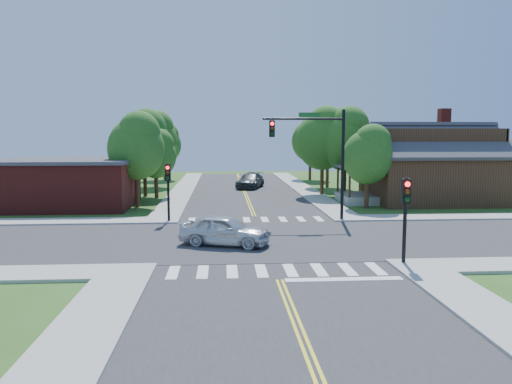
{
  "coord_description": "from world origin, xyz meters",
  "views": [
    {
      "loc": [
        -2.17,
        -26.12,
        5.62
      ],
      "look_at": [
        -0.17,
        3.35,
        2.2
      ],
      "focal_mm": 35.0,
      "sensor_mm": 36.0,
      "label": 1
    }
  ],
  "objects": [
    {
      "name": "crosswalk_south",
      "position": [
        0.0,
        -6.2,
        0.05
      ],
      "size": [
        8.85,
        2.0,
        0.01
      ],
      "color": "white",
      "rests_on": "ground"
    },
    {
      "name": "tree_w_c",
      "position": [
        -9.31,
        28.29,
        5.36
      ],
      "size": [
        4.82,
        4.58,
        8.19
      ],
      "color": "#382314",
      "rests_on": "ground"
    },
    {
      "name": "house_ne",
      "position": [
        15.11,
        14.23,
        3.33
      ],
      "size": [
        13.05,
        8.8,
        7.11
      ],
      "color": "#372313",
      "rests_on": "ground"
    },
    {
      "name": "car_dgrey",
      "position": [
        0.75,
        25.65,
        0.77
      ],
      "size": [
        5.12,
        6.52,
        1.54
      ],
      "primitive_type": "imported",
      "rotation": [
        0.0,
        0.0,
        -0.3
      ],
      "color": "#323538",
      "rests_on": "ground"
    },
    {
      "name": "building_nw",
      "position": [
        -14.2,
        13.2,
        1.88
      ],
      "size": [
        10.4,
        8.4,
        3.73
      ],
      "color": "maroon",
      "rests_on": "ground"
    },
    {
      "name": "signal_pole_nw",
      "position": [
        -5.6,
        5.58,
        2.66
      ],
      "size": [
        0.34,
        0.42,
        3.8
      ],
      "color": "black",
      "rests_on": "ground"
    },
    {
      "name": "intersection_patch",
      "position": [
        0.0,
        0.0,
        0.0
      ],
      "size": [
        10.2,
        10.2,
        0.06
      ],
      "primitive_type": "cube",
      "color": "#2D2D30",
      "rests_on": "ground"
    },
    {
      "name": "centerline",
      "position": [
        0.0,
        0.0,
        0.05
      ],
      "size": [
        0.3,
        90.0,
        0.01
      ],
      "color": "yellow",
      "rests_on": "ground"
    },
    {
      "name": "tree_e_b",
      "position": [
        8.98,
        18.21,
        5.35
      ],
      "size": [
        4.8,
        4.56,
        8.16
      ],
      "color": "#382314",
      "rests_on": "ground"
    },
    {
      "name": "car_silver",
      "position": [
        -2.06,
        -1.3,
        0.78
      ],
      "size": [
        4.68,
        5.71,
        1.55
      ],
      "primitive_type": "imported",
      "rotation": [
        0.0,
        0.0,
        1.23
      ],
      "color": "silver",
      "rests_on": "ground"
    },
    {
      "name": "road_ns",
      "position": [
        0.0,
        0.0,
        0.02
      ],
      "size": [
        10.0,
        90.0,
        0.04
      ],
      "primitive_type": "cube",
      "color": "#2D2D30",
      "rests_on": "ground"
    },
    {
      "name": "sidewalk_nw",
      "position": [
        -15.82,
        15.82,
        0.07
      ],
      "size": [
        40.0,
        40.0,
        0.14
      ],
      "color": "#9E9B93",
      "rests_on": "ground"
    },
    {
      "name": "signal_mast_ne",
      "position": [
        3.91,
        5.59,
        4.85
      ],
      "size": [
        5.3,
        0.42,
        7.2
      ],
      "color": "black",
      "rests_on": "ground"
    },
    {
      "name": "road_ew",
      "position": [
        0.0,
        0.0,
        0.03
      ],
      "size": [
        90.0,
        10.0,
        0.04
      ],
      "primitive_type": "cube",
      "color": "#2D2D30",
      "rests_on": "ground"
    },
    {
      "name": "tree_bldg",
      "position": [
        -7.93,
        18.32,
        4.02
      ],
      "size": [
        3.61,
        3.43,
        6.14
      ],
      "color": "#382314",
      "rests_on": "ground"
    },
    {
      "name": "signal_pole_se",
      "position": [
        5.6,
        -5.62,
        2.66
      ],
      "size": [
        0.34,
        0.42,
        3.8
      ],
      "color": "black",
      "rests_on": "ground"
    },
    {
      "name": "tree_house",
      "position": [
        7.11,
        19.22,
        5.4
      ],
      "size": [
        4.85,
        4.61,
        8.24
      ],
      "color": "#382314",
      "rests_on": "ground"
    },
    {
      "name": "tree_w_b",
      "position": [
        -9.1,
        19.48,
        5.2
      ],
      "size": [
        4.67,
        4.44,
        7.94
      ],
      "color": "#382314",
      "rests_on": "ground"
    },
    {
      "name": "tree_e_d",
      "position": [
        8.83,
        35.26,
        5.16
      ],
      "size": [
        4.63,
        4.4,
        7.87
      ],
      "color": "#382314",
      "rests_on": "ground"
    },
    {
      "name": "ground",
      "position": [
        0.0,
        0.0,
        0.0
      ],
      "size": [
        100.0,
        100.0,
        0.0
      ],
      "primitive_type": "plane",
      "color": "#315119",
      "rests_on": "ground"
    },
    {
      "name": "stop_bar",
      "position": [
        2.5,
        -7.6,
        0.0
      ],
      "size": [
        4.6,
        0.45,
        0.09
      ],
      "primitive_type": "cube",
      "color": "white",
      "rests_on": "ground"
    },
    {
      "name": "tree_e_c",
      "position": [
        9.11,
        26.22,
        5.47
      ],
      "size": [
        4.91,
        4.66,
        8.34
      ],
      "color": "#382314",
      "rests_on": "ground"
    },
    {
      "name": "tree_w_a",
      "position": [
        -8.69,
        12.86,
        4.85
      ],
      "size": [
        4.36,
        4.14,
        7.41
      ],
      "color": "#382314",
      "rests_on": "ground"
    },
    {
      "name": "sidewalk_ne",
      "position": [
        15.82,
        15.82,
        0.07
      ],
      "size": [
        40.0,
        40.0,
        0.14
      ],
      "color": "#9E9B93",
      "rests_on": "ground"
    },
    {
      "name": "tree_w_d",
      "position": [
        -9.24,
        36.47,
        4.66
      ],
      "size": [
        4.19,
        3.98,
        7.12
      ],
      "color": "#382314",
      "rests_on": "ground"
    },
    {
      "name": "tree_e_a",
      "position": [
        8.93,
        11.02,
        4.21
      ],
      "size": [
        3.78,
        3.59,
        6.43
      ],
      "color": "#382314",
      "rests_on": "ground"
    },
    {
      "name": "crosswalk_north",
      "position": [
        0.0,
        6.2,
        0.05
      ],
      "size": [
        8.85,
        2.0,
        0.01
      ],
      "color": "white",
      "rests_on": "ground"
    }
  ]
}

